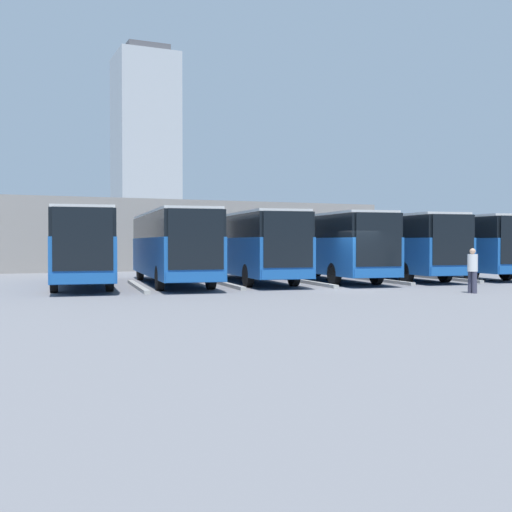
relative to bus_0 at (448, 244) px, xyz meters
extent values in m
plane|color=slate|center=(10.34, 5.79, -1.90)|extent=(600.00, 600.00, 0.00)
cube|color=#19519E|center=(0.00, -0.02, -0.57)|extent=(4.03, 12.58, 1.77)
cube|color=black|center=(0.00, -0.02, 0.86)|extent=(3.97, 12.39, 1.08)
cube|color=silver|center=(0.00, -0.02, 1.46)|extent=(3.87, 12.07, 0.12)
cylinder|color=black|center=(-0.58, 3.92, -1.38)|extent=(0.43, 1.07, 1.04)
cylinder|color=black|center=(1.56, 3.64, -1.38)|extent=(0.43, 1.07, 1.04)
cylinder|color=black|center=(-1.57, -3.68, -1.38)|extent=(0.43, 1.07, 1.04)
cylinder|color=black|center=(0.58, -3.96, -1.38)|extent=(0.43, 1.07, 1.04)
cube|color=#9E9E99|center=(2.07, 1.84, -1.82)|extent=(1.18, 7.30, 0.15)
cube|color=#19519E|center=(4.14, 0.05, -0.57)|extent=(4.03, 12.58, 1.77)
cube|color=black|center=(4.14, 0.05, 0.86)|extent=(3.97, 12.39, 1.08)
cube|color=black|center=(4.93, 6.19, 0.22)|extent=(2.16, 0.32, 2.35)
cube|color=#19519E|center=(4.93, 6.20, -1.23)|extent=(2.33, 0.36, 0.40)
cube|color=silver|center=(4.14, 0.05, 1.46)|extent=(3.87, 12.07, 0.12)
cylinder|color=black|center=(3.55, 3.99, -1.38)|extent=(0.43, 1.07, 1.04)
cylinder|color=black|center=(5.70, 3.71, -1.38)|extent=(0.43, 1.07, 1.04)
cylinder|color=black|center=(2.57, -3.61, -1.38)|extent=(0.43, 1.07, 1.04)
cylinder|color=black|center=(4.72, -3.89, -1.38)|extent=(0.43, 1.07, 1.04)
cube|color=#9E9E99|center=(6.20, 1.90, -1.82)|extent=(1.18, 7.30, 0.15)
cube|color=#19519E|center=(8.27, 0.13, -0.57)|extent=(4.03, 12.58, 1.77)
cube|color=black|center=(8.27, 0.13, 0.86)|extent=(3.97, 12.39, 1.08)
cube|color=black|center=(9.07, 6.27, 0.22)|extent=(2.16, 0.32, 2.35)
cube|color=#19519E|center=(9.07, 6.28, -1.23)|extent=(2.33, 0.36, 0.40)
cube|color=silver|center=(8.27, 0.13, 1.46)|extent=(3.87, 12.07, 0.12)
cylinder|color=black|center=(7.69, 4.07, -1.38)|extent=(0.43, 1.07, 1.04)
cylinder|color=black|center=(9.84, 3.79, -1.38)|extent=(0.43, 1.07, 1.04)
cylinder|color=black|center=(6.71, -3.53, -1.38)|extent=(0.43, 1.07, 1.04)
cylinder|color=black|center=(8.85, -3.81, -1.38)|extent=(0.43, 1.07, 1.04)
cube|color=#9E9E99|center=(10.34, 1.98, -1.82)|extent=(1.18, 7.30, 0.15)
cube|color=#19519E|center=(12.41, -0.37, -0.57)|extent=(4.03, 12.58, 1.77)
cube|color=black|center=(12.41, -0.37, 0.86)|extent=(3.97, 12.39, 1.08)
cube|color=black|center=(13.21, 5.77, 0.22)|extent=(2.16, 0.32, 2.35)
cube|color=#19519E|center=(13.21, 5.78, -1.23)|extent=(2.33, 0.36, 0.40)
cube|color=silver|center=(12.41, -0.37, 1.46)|extent=(3.87, 12.07, 0.12)
cylinder|color=black|center=(11.83, 3.57, -1.38)|extent=(0.43, 1.07, 1.04)
cylinder|color=black|center=(13.98, 3.29, -1.38)|extent=(0.43, 1.07, 1.04)
cylinder|color=black|center=(10.84, -4.03, -1.38)|extent=(0.43, 1.07, 1.04)
cylinder|color=black|center=(12.99, -4.31, -1.38)|extent=(0.43, 1.07, 1.04)
cube|color=#9E9E99|center=(14.48, 1.48, -1.82)|extent=(1.18, 7.30, 0.15)
cube|color=#19519E|center=(16.55, 0.00, -0.57)|extent=(4.03, 12.58, 1.77)
cube|color=black|center=(16.55, 0.00, 0.86)|extent=(3.97, 12.39, 1.08)
cube|color=black|center=(17.34, 6.15, 0.22)|extent=(2.16, 0.32, 2.35)
cube|color=#19519E|center=(17.34, 6.15, -1.23)|extent=(2.33, 0.36, 0.40)
cube|color=silver|center=(16.55, 0.00, 1.46)|extent=(3.87, 12.07, 0.12)
cylinder|color=black|center=(15.97, 3.94, -1.38)|extent=(0.43, 1.07, 1.04)
cylinder|color=black|center=(18.11, 3.67, -1.38)|extent=(0.43, 1.07, 1.04)
cylinder|color=black|center=(14.98, -3.66, -1.38)|extent=(0.43, 1.07, 1.04)
cylinder|color=black|center=(17.13, -3.93, -1.38)|extent=(0.43, 1.07, 1.04)
cube|color=#9E9E99|center=(18.62, 1.86, -1.82)|extent=(1.18, 7.30, 0.15)
cube|color=#19519E|center=(20.68, -0.66, -0.57)|extent=(4.03, 12.58, 1.77)
cube|color=black|center=(20.68, -0.66, 0.86)|extent=(3.97, 12.39, 1.08)
cube|color=black|center=(21.48, 5.49, 0.22)|extent=(2.16, 0.32, 2.35)
cube|color=#19519E|center=(21.48, 5.49, -1.23)|extent=(2.33, 0.36, 0.40)
cube|color=silver|center=(20.68, -0.66, 1.46)|extent=(3.87, 12.07, 0.12)
cylinder|color=black|center=(20.10, 3.28, -1.38)|extent=(0.43, 1.07, 1.04)
cylinder|color=black|center=(22.25, 3.00, -1.38)|extent=(0.43, 1.07, 1.04)
cylinder|color=black|center=(19.12, -4.32, -1.38)|extent=(0.43, 1.07, 1.04)
cylinder|color=black|center=(21.26, -4.60, -1.38)|extent=(0.43, 1.07, 1.04)
cylinder|color=#38384C|center=(7.21, 9.84, -1.47)|extent=(0.20, 0.20, 0.86)
cylinder|color=#38384C|center=(7.21, 10.06, -1.47)|extent=(0.20, 0.20, 0.86)
cylinder|color=silver|center=(7.21, 9.95, -0.70)|extent=(0.40, 0.40, 0.68)
sphere|color=tan|center=(7.21, 9.95, -0.25)|extent=(0.23, 0.23, 0.23)
cube|color=gray|center=(10.34, -18.89, 0.63)|extent=(29.81, 9.35, 5.06)
cube|color=silver|center=(10.34, -25.06, 2.91)|extent=(29.81, 3.00, 0.24)
cylinder|color=slate|center=(-0.09, -26.16, 0.50)|extent=(0.20, 0.20, 4.81)
cylinder|color=slate|center=(20.78, -26.16, 0.50)|extent=(0.20, 0.20, 4.81)
cube|color=#ADB2B7|center=(-21.42, -158.92, 26.85)|extent=(17.55, 17.55, 57.51)
cube|color=#4C4C51|center=(-21.42, -158.92, 56.81)|extent=(12.28, 12.28, 2.40)
camera|label=1|loc=(25.08, 29.57, 0.09)|focal=45.00mm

